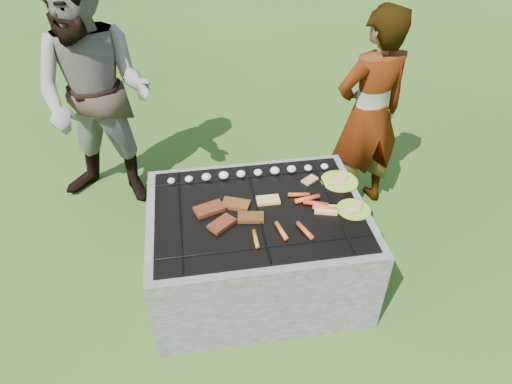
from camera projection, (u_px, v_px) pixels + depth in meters
lawn at (257, 278)px, 3.07m from camera, size 60.00×60.00×0.00m
fire_pit at (257, 248)px, 2.89m from camera, size 1.30×1.00×0.62m
mushrooms at (249, 173)px, 2.94m from camera, size 1.05×0.06×0.04m
pork_slabs at (228, 213)px, 2.64m from camera, size 0.41×0.32×0.03m
sausages at (301, 213)px, 2.64m from camera, size 0.52×0.43×0.03m
bread_on_grate at (298, 200)px, 2.74m from camera, size 0.46×0.41×0.02m
plate_far at (339, 182)px, 2.91m from camera, size 0.25×0.25×0.03m
plate_near at (354, 210)px, 2.69m from camera, size 0.23×0.23×0.03m
cook at (369, 115)px, 3.25m from camera, size 0.63×0.48×1.55m
bystander at (96, 97)px, 3.22m from camera, size 1.04×0.92×1.78m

